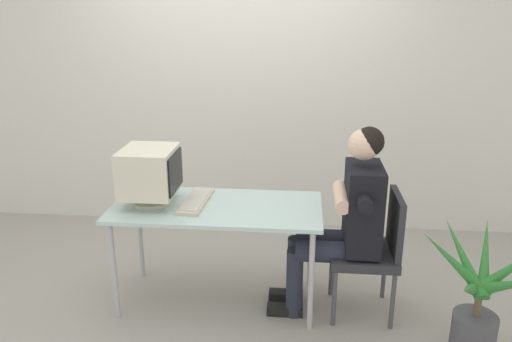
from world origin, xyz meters
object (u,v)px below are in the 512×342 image
(desk, at_px, (217,214))
(crt_monitor, at_px, (150,172))
(person_seated, at_px, (346,216))
(potted_plant, at_px, (478,301))
(office_chair, at_px, (373,247))
(keyboard, at_px, (196,201))

(desk, distance_m, crt_monitor, 0.52)
(person_seated, xyz_separation_m, potted_plant, (0.74, -0.40, -0.33))
(person_seated, bearing_deg, office_chair, -0.00)
(desk, relative_size, potted_plant, 1.74)
(desk, height_order, person_seated, person_seated)
(keyboard, relative_size, office_chair, 0.57)
(office_chair, height_order, potted_plant, office_chair)
(keyboard, relative_size, potted_plant, 0.60)
(office_chair, xyz_separation_m, person_seated, (-0.19, 0.00, 0.21))
(office_chair, relative_size, person_seated, 0.66)
(crt_monitor, height_order, potted_plant, crt_monitor)
(crt_monitor, height_order, office_chair, crt_monitor)
(office_chair, bearing_deg, desk, 177.69)
(crt_monitor, bearing_deg, person_seated, -1.82)
(person_seated, height_order, potted_plant, person_seated)
(office_chair, bearing_deg, crt_monitor, 178.41)
(crt_monitor, height_order, keyboard, crt_monitor)
(crt_monitor, distance_m, keyboard, 0.36)
(person_seated, relative_size, potted_plant, 1.60)
(crt_monitor, relative_size, keyboard, 0.80)
(crt_monitor, distance_m, potted_plant, 2.15)
(keyboard, bearing_deg, desk, -14.48)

